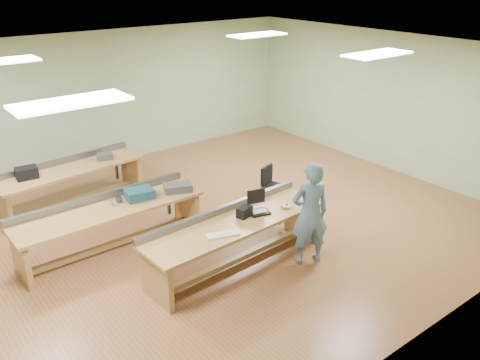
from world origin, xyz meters
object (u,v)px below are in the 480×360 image
at_px(person, 310,214).
at_px(camera_bag, 244,212).
at_px(workbench_mid, 110,218).
at_px(task_chair, 273,193).
at_px(workbench_front, 235,232).
at_px(parts_bin_teal, 139,194).
at_px(drinks_can, 111,202).
at_px(workbench_back, 71,177).
at_px(parts_bin_grey, 178,187).
at_px(mug, 119,199).
at_px(laptop_base, 259,212).

height_order(person, camera_bag, person).
xyz_separation_m(workbench_mid, task_chair, (3.08, -0.45, -0.26)).
distance_m(person, task_chair, 2.04).
distance_m(workbench_front, task_chair, 2.12).
bearing_deg(workbench_mid, parts_bin_teal, -0.39).
bearing_deg(workbench_mid, drinks_can, 22.05).
height_order(workbench_front, workbench_back, same).
relative_size(workbench_mid, camera_bag, 12.95).
bearing_deg(task_chair, drinks_can, 152.62).
distance_m(workbench_mid, parts_bin_grey, 1.23).
height_order(task_chair, parts_bin_teal, parts_bin_teal).
relative_size(task_chair, mug, 6.80).
bearing_deg(workbench_front, workbench_mid, 126.32).
height_order(workbench_front, mug, workbench_front).
height_order(workbench_back, drinks_can, drinks_can).
bearing_deg(laptop_base, workbench_mid, 151.20).
bearing_deg(parts_bin_teal, mug, 168.15).
relative_size(person, parts_bin_grey, 3.58).
relative_size(parts_bin_teal, mug, 3.74).
bearing_deg(drinks_can, person, -46.01).
bearing_deg(task_chair, laptop_base, -156.81).
bearing_deg(task_chair, mug, 151.29).
relative_size(laptop_base, camera_bag, 1.28).
bearing_deg(workbench_back, parts_bin_grey, -69.76).
bearing_deg(laptop_base, mug, 146.26).
relative_size(person, laptop_base, 5.51).
height_order(laptop_base, parts_bin_teal, parts_bin_teal).
relative_size(workbench_mid, drinks_can, 25.82).
distance_m(camera_bag, drinks_can, 2.15).
height_order(workbench_mid, parts_bin_teal, parts_bin_teal).
distance_m(workbench_back, task_chair, 3.85).
relative_size(workbench_mid, person, 1.84).
xyz_separation_m(workbench_mid, drinks_can, (0.06, 0.03, 0.25)).
xyz_separation_m(workbench_mid, workbench_back, (0.13, 2.02, -0.01)).
relative_size(camera_bag, drinks_can, 1.99).
bearing_deg(task_chair, workbench_front, -165.39).
bearing_deg(workbench_back, mug, -93.69).
bearing_deg(workbench_back, drinks_can, -98.04).
bearing_deg(mug, workbench_front, -56.72).
xyz_separation_m(parts_bin_grey, mug, (-0.99, 0.21, -0.02)).
relative_size(workbench_mid, parts_bin_teal, 6.81).
bearing_deg(workbench_front, laptop_base, -6.88).
bearing_deg(workbench_mid, workbench_back, 85.91).
xyz_separation_m(workbench_front, laptop_base, (0.44, -0.03, 0.21)).
xyz_separation_m(task_chair, mug, (-2.86, 0.52, 0.50)).
bearing_deg(parts_bin_grey, drinks_can, 171.90).
relative_size(task_chair, parts_bin_grey, 1.76).
xyz_separation_m(laptop_base, camera_bag, (-0.25, 0.05, 0.06)).
bearing_deg(workbench_mid, person, -45.29).
height_order(workbench_back, parts_bin_grey, parts_bin_grey).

